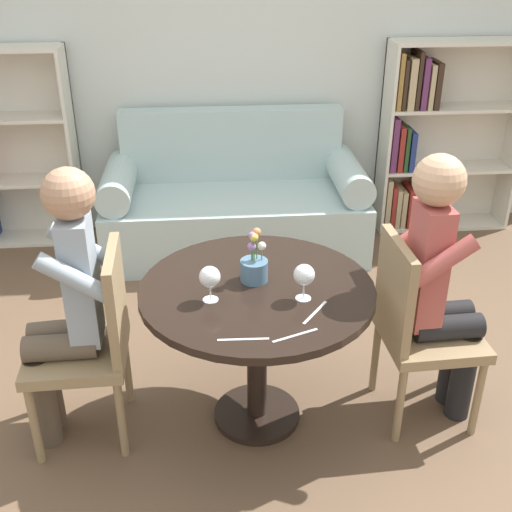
{
  "coord_description": "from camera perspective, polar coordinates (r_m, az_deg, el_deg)",
  "views": [
    {
      "loc": [
        -0.2,
        -2.31,
        2.07
      ],
      "look_at": [
        0.0,
        0.05,
        0.82
      ],
      "focal_mm": 45.0,
      "sensor_mm": 36.0,
      "label": 1
    }
  ],
  "objects": [
    {
      "name": "back_wall",
      "position": [
        4.59,
        -2.45,
        18.64
      ],
      "size": [
        5.2,
        0.05,
        2.7
      ],
      "color": "silver",
      "rests_on": "ground_plane"
    },
    {
      "name": "flower_vase",
      "position": [
        2.71,
        -0.16,
        -0.88
      ],
      "size": [
        0.12,
        0.12,
        0.24
      ],
      "color": "slate",
      "rests_on": "round_table"
    },
    {
      "name": "wine_glass_left",
      "position": [
        2.55,
        -4.13,
        -1.91
      ],
      "size": [
        0.09,
        0.09,
        0.15
      ],
      "color": "white",
      "rests_on": "round_table"
    },
    {
      "name": "wine_glass_right",
      "position": [
        2.56,
        4.3,
        -1.77
      ],
      "size": [
        0.09,
        0.09,
        0.16
      ],
      "color": "white",
      "rests_on": "round_table"
    },
    {
      "name": "knife_right_setting",
      "position": [
        2.37,
        -1.14,
        -7.42
      ],
      "size": [
        0.19,
        0.02,
        0.0
      ],
      "color": "silver",
      "rests_on": "round_table"
    },
    {
      "name": "round_table",
      "position": [
        2.76,
        0.09,
        -5.06
      ],
      "size": [
        1.0,
        1.0,
        0.7
      ],
      "color": "black",
      "rests_on": "ground_plane"
    },
    {
      "name": "couch",
      "position": [
        4.47,
        -1.92,
        4.49
      ],
      "size": [
        1.77,
        0.8,
        0.92
      ],
      "color": "#A8C1C1",
      "rests_on": "ground_plane"
    },
    {
      "name": "fork_left_setting",
      "position": [
        2.53,
        5.28,
        -5.02
      ],
      "size": [
        0.12,
        0.16,
        0.0
      ],
      "color": "silver",
      "rests_on": "round_table"
    },
    {
      "name": "chair_left",
      "position": [
        2.83,
        -14.33,
        -7.12
      ],
      "size": [
        0.43,
        0.43,
        0.9
      ],
      "rotation": [
        0.0,
        0.0,
        -1.55
      ],
      "color": "#937A56",
      "rests_on": "ground_plane"
    },
    {
      "name": "chair_right",
      "position": [
        2.92,
        14.08,
        -5.87
      ],
      "size": [
        0.44,
        0.44,
        0.9
      ],
      "rotation": [
        0.0,
        0.0,
        1.62
      ],
      "color": "#937A56",
      "rests_on": "ground_plane"
    },
    {
      "name": "person_right",
      "position": [
        2.86,
        16.1,
        -2.46
      ],
      "size": [
        0.43,
        0.35,
        1.27
      ],
      "rotation": [
        0.0,
        0.0,
        1.62
      ],
      "color": "black",
      "rests_on": "ground_plane"
    },
    {
      "name": "ground_plane",
      "position": [
        3.11,
        0.08,
        -14.04
      ],
      "size": [
        16.0,
        16.0,
        0.0
      ],
      "primitive_type": "plane",
      "color": "brown"
    },
    {
      "name": "person_left",
      "position": [
        2.75,
        -16.57,
        -4.14
      ],
      "size": [
        0.42,
        0.35,
        1.26
      ],
      "rotation": [
        0.0,
        0.0,
        -1.55
      ],
      "color": "brown",
      "rests_on": "ground_plane"
    },
    {
      "name": "bookshelf_right",
      "position": [
        4.88,
        15.21,
        9.82
      ],
      "size": [
        0.98,
        0.28,
        1.36
      ],
      "color": "silver",
      "rests_on": "ground_plane"
    },
    {
      "name": "knife_left_setting",
      "position": [
        2.39,
        3.5,
        -7.07
      ],
      "size": [
        0.18,
        0.08,
        0.0
      ],
      "color": "silver",
      "rests_on": "round_table"
    }
  ]
}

